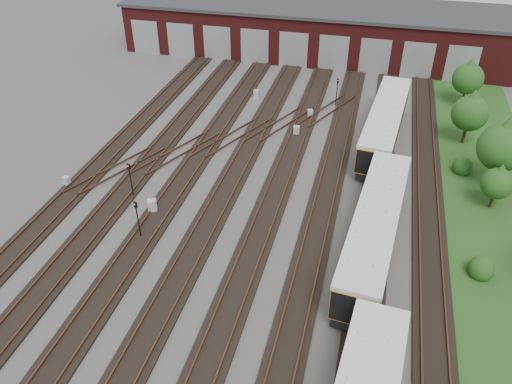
# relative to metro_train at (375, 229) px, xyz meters

# --- Properties ---
(ground) EXTENTS (120.00, 120.00, 0.00)m
(ground) POSITION_rel_metro_train_xyz_m (-10.00, -0.93, -1.98)
(ground) COLOR #4B4846
(ground) RESTS_ON ground
(track_network) EXTENTS (30.40, 70.00, 0.33)m
(track_network) POSITION_rel_metro_train_xyz_m (-10.17, -0.35, -1.87)
(track_network) COLOR black
(track_network) RESTS_ON ground
(maintenance_shed) EXTENTS (51.00, 12.50, 6.35)m
(maintenance_shed) POSITION_rel_metro_train_xyz_m (-10.01, 39.04, 1.23)
(maintenance_shed) COLOR #531415
(maintenance_shed) RESTS_ON ground
(grass_verge) EXTENTS (8.00, 55.00, 0.05)m
(grass_verge) POSITION_rel_metro_train_xyz_m (9.00, 9.07, -1.95)
(grass_verge) COLOR #1F4B19
(grass_verge) RESTS_ON ground
(metro_train) EXTENTS (4.26, 47.76, 3.22)m
(metro_train) POSITION_rel_metro_train_xyz_m (0.00, 0.00, 0.00)
(metro_train) COLOR black
(metro_train) RESTS_ON ground
(signal_mast_0) EXTENTS (0.27, 0.25, 3.18)m
(signal_mast_0) POSITION_rel_metro_train_xyz_m (-16.21, -2.69, 0.04)
(signal_mast_0) COLOR black
(signal_mast_0) RESTS_ON ground
(signal_mast_1) EXTENTS (0.27, 0.25, 3.12)m
(signal_mast_1) POSITION_rel_metro_train_xyz_m (-18.99, 1.86, 0.02)
(signal_mast_1) COLOR black
(signal_mast_1) RESTS_ON ground
(signal_mast_2) EXTENTS (0.24, 0.22, 3.04)m
(signal_mast_2) POSITION_rel_metro_train_xyz_m (-5.30, 23.06, -0.05)
(signal_mast_2) COLOR black
(signal_mast_2) RESTS_ON ground
(signal_mast_3) EXTENTS (0.27, 0.25, 3.07)m
(signal_mast_3) POSITION_rel_metro_train_xyz_m (-1.23, 17.40, -0.02)
(signal_mast_3) COLOR black
(signal_mast_3) RESTS_ON ground
(relay_cabinet_0) EXTENTS (0.64, 0.57, 0.90)m
(relay_cabinet_0) POSITION_rel_metro_train_xyz_m (-25.00, 1.91, -1.53)
(relay_cabinet_0) COLOR #B6B9BC
(relay_cabinet_0) RESTS_ON ground
(relay_cabinet_1) EXTENTS (0.65, 0.56, 0.99)m
(relay_cabinet_1) POSITION_rel_metro_train_xyz_m (-14.07, 22.69, -1.48)
(relay_cabinet_1) COLOR #B6B9BC
(relay_cabinet_1) RESTS_ON ground
(relay_cabinet_2) EXTENTS (0.83, 0.77, 1.10)m
(relay_cabinet_2) POSITION_rel_metro_train_xyz_m (-16.62, 0.39, -1.43)
(relay_cabinet_2) COLOR #B6B9BC
(relay_cabinet_2) RESTS_ON ground
(relay_cabinet_3) EXTENTS (0.61, 0.52, 0.95)m
(relay_cabinet_3) POSITION_rel_metro_train_xyz_m (-8.20, 15.39, -1.50)
(relay_cabinet_3) COLOR #B6B9BC
(relay_cabinet_3) RESTS_ON ground
(relay_cabinet_4) EXTENTS (0.63, 0.58, 0.86)m
(relay_cabinet_4) POSITION_rel_metro_train_xyz_m (-7.55, 19.55, -1.55)
(relay_cabinet_4) COLOR #B6B9BC
(relay_cabinet_4) RESTS_ON ground
(tree_0) EXTENTS (3.22, 3.22, 5.34)m
(tree_0) POSITION_rel_metro_train_xyz_m (7.95, 26.50, 1.46)
(tree_0) COLOR black
(tree_0) RESTS_ON ground
(tree_1) EXTENTS (3.31, 3.31, 5.49)m
(tree_1) POSITION_rel_metro_train_xyz_m (7.38, 17.71, 1.54)
(tree_1) COLOR black
(tree_1) RESTS_ON ground
(tree_2) EXTENTS (3.90, 3.90, 6.46)m
(tree_2) POSITION_rel_metro_train_xyz_m (9.09, 10.72, 2.17)
(tree_2) COLOR black
(tree_2) RESTS_ON ground
(tree_3) EXTENTS (2.42, 2.42, 4.01)m
(tree_3) POSITION_rel_metro_train_xyz_m (8.65, 7.47, 0.59)
(tree_3) COLOR black
(tree_3) RESTS_ON ground
(bush_0) EXTENTS (1.69, 1.69, 1.69)m
(bush_0) POSITION_rel_metro_train_xyz_m (7.08, -0.64, -1.13)
(bush_0) COLOR #1B4313
(bush_0) RESTS_ON ground
(bush_1) EXTENTS (1.67, 1.67, 1.67)m
(bush_1) POSITION_rel_metro_train_xyz_m (6.88, 12.31, -1.14)
(bush_1) COLOR #1B4313
(bush_1) RESTS_ON ground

